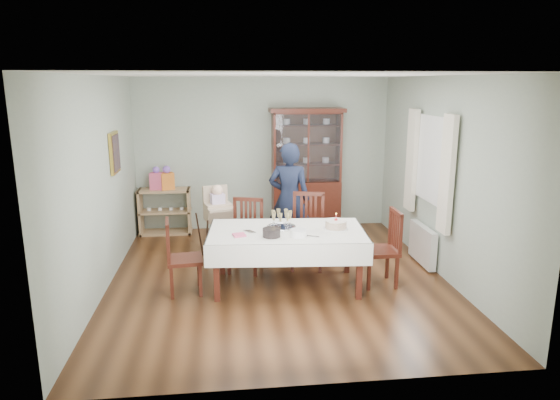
{
  "coord_description": "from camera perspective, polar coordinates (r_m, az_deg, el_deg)",
  "views": [
    {
      "loc": [
        -0.69,
        -6.37,
        2.62
      ],
      "look_at": [
        0.05,
        0.2,
        1.05
      ],
      "focal_mm": 32.0,
      "sensor_mm": 36.0,
      "label": 1
    }
  ],
  "objects": [
    {
      "name": "high_chair",
      "position": [
        7.59,
        -7.05,
        -3.39
      ],
      "size": [
        0.62,
        0.62,
        1.14
      ],
      "rotation": [
        0.0,
        0.0,
        0.26
      ],
      "color": "black",
      "rests_on": "floor"
    },
    {
      "name": "sideboard",
      "position": [
        8.99,
        -12.99,
        -1.27
      ],
      "size": [
        0.9,
        0.38,
        0.8
      ],
      "color": "tan",
      "rests_on": "floor"
    },
    {
      "name": "chair_end_left",
      "position": [
        6.48,
        -10.93,
        -8.0
      ],
      "size": [
        0.47,
        0.47,
        0.95
      ],
      "rotation": [
        0.0,
        0.0,
        1.67
      ],
      "color": "#461911",
      "rests_on": "floor"
    },
    {
      "name": "room_shell",
      "position": [
        6.99,
        -0.7,
        5.85
      ],
      "size": [
        5.0,
        5.0,
        5.0
      ],
      "color": "#9EAA99",
      "rests_on": "floor"
    },
    {
      "name": "plate_stack_white",
      "position": [
        6.15,
        2.14,
        -3.8
      ],
      "size": [
        0.27,
        0.27,
        0.09
      ],
      "primitive_type": "cylinder",
      "rotation": [
        0.0,
        0.0,
        -0.37
      ],
      "color": "white",
      "rests_on": "dining_table"
    },
    {
      "name": "woman",
      "position": [
        7.63,
        1.06,
        0.11
      ],
      "size": [
        0.72,
        0.56,
        1.74
      ],
      "primitive_type": "imported",
      "rotation": [
        0.0,
        0.0,
        2.89
      ],
      "color": "black",
      "rests_on": "floor"
    },
    {
      "name": "plate_stack_dark",
      "position": [
        6.14,
        -0.98,
        -3.74
      ],
      "size": [
        0.24,
        0.24,
        0.11
      ],
      "primitive_type": "cylinder",
      "rotation": [
        0.0,
        0.0,
        0.07
      ],
      "color": "black",
      "rests_on": "dining_table"
    },
    {
      "name": "cutlery",
      "position": [
        6.36,
        -3.78,
        -3.61
      ],
      "size": [
        0.17,
        0.19,
        0.01
      ],
      "primitive_type": null,
      "rotation": [
        0.0,
        0.0,
        0.56
      ],
      "color": "silver",
      "rests_on": "dining_table"
    },
    {
      "name": "napkin_stack",
      "position": [
        6.21,
        -4.68,
        -4.0
      ],
      "size": [
        0.18,
        0.18,
        0.02
      ],
      "primitive_type": "cube",
      "rotation": [
        0.0,
        0.0,
        0.22
      ],
      "color": "#DF5279",
      "rests_on": "dining_table"
    },
    {
      "name": "radiator",
      "position": [
        7.61,
        15.97,
        -4.9
      ],
      "size": [
        0.1,
        0.8,
        0.55
      ],
      "primitive_type": "cube",
      "color": "white",
      "rests_on": "floor"
    },
    {
      "name": "window",
      "position": [
        7.35,
        17.03,
        4.42
      ],
      "size": [
        0.04,
        1.02,
        1.22
      ],
      "primitive_type": "cube",
      "color": "white",
      "rests_on": "room_shell"
    },
    {
      "name": "curtain_left",
      "position": [
        6.79,
        18.55,
        2.75
      ],
      "size": [
        0.07,
        0.3,
        1.55
      ],
      "primitive_type": "cube",
      "color": "silver",
      "rests_on": "room_shell"
    },
    {
      "name": "chair_far_left",
      "position": [
        7.11,
        -3.95,
        -5.69
      ],
      "size": [
        0.57,
        0.57,
        1.01
      ],
      "rotation": [
        0.0,
        0.0,
        -0.29
      ],
      "color": "#461911",
      "rests_on": "floor"
    },
    {
      "name": "cake_knife",
      "position": [
        6.19,
        3.28,
        -4.09
      ],
      "size": [
        0.25,
        0.14,
        0.01
      ],
      "primitive_type": "cube",
      "rotation": [
        0.0,
        0.0,
        -0.48
      ],
      "color": "silver",
      "rests_on": "dining_table"
    },
    {
      "name": "curtain_right",
      "position": [
        7.91,
        14.82,
        4.43
      ],
      "size": [
        0.07,
        0.3,
        1.55
      ],
      "primitive_type": "cube",
      "color": "silver",
      "rests_on": "room_shell"
    },
    {
      "name": "champagne_tray",
      "position": [
        6.5,
        0.16,
        -2.62
      ],
      "size": [
        0.38,
        0.38,
        0.23
      ],
      "color": "silver",
      "rests_on": "dining_table"
    },
    {
      "name": "dining_table",
      "position": [
        6.54,
        0.76,
        -6.62
      ],
      "size": [
        2.08,
        1.3,
        0.76
      ],
      "rotation": [
        0.0,
        0.0,
        -0.08
      ],
      "color": "#461911",
      "rests_on": "floor"
    },
    {
      "name": "floor",
      "position": [
        6.92,
        -0.22,
        -8.87
      ],
      "size": [
        5.0,
        5.0,
        0.0
      ],
      "primitive_type": "plane",
      "color": "#593319",
      "rests_on": "ground"
    },
    {
      "name": "chair_far_right",
      "position": [
        7.22,
        3.15,
        -5.25
      ],
      "size": [
        0.57,
        0.57,
        1.06
      ],
      "rotation": [
        0.0,
        0.0,
        -0.22
      ],
      "color": "#461911",
      "rests_on": "floor"
    },
    {
      "name": "china_cabinet",
      "position": [
        8.87,
        3.02,
        3.65
      ],
      "size": [
        1.3,
        0.48,
        2.18
      ],
      "color": "#461911",
      "rests_on": "floor"
    },
    {
      "name": "birthday_cake",
      "position": [
        6.48,
        6.4,
        -2.85
      ],
      "size": [
        0.32,
        0.32,
        0.22
      ],
      "color": "white",
      "rests_on": "dining_table"
    },
    {
      "name": "picture_frame",
      "position": [
        7.39,
        -18.38,
        5.16
      ],
      "size": [
        0.04,
        0.48,
        0.58
      ],
      "primitive_type": "cube",
      "color": "gold",
      "rests_on": "room_shell"
    },
    {
      "name": "chair_end_right",
      "position": [
        6.75,
        11.37,
        -7.03
      ],
      "size": [
        0.45,
        0.45,
        1.0
      ],
      "rotation": [
        0.0,
        0.0,
        -1.56
      ],
      "color": "#461911",
      "rests_on": "floor"
    },
    {
      "name": "gift_bag_orange",
      "position": [
        8.84,
        -12.79,
        2.37
      ],
      "size": [
        0.26,
        0.23,
        0.41
      ],
      "color": "orange",
      "rests_on": "sideboard"
    },
    {
      "name": "gift_bag_pink",
      "position": [
        8.86,
        -13.93,
        2.3
      ],
      "size": [
        0.24,
        0.17,
        0.4
      ],
      "color": "#DF5279",
      "rests_on": "sideboard"
    }
  ]
}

